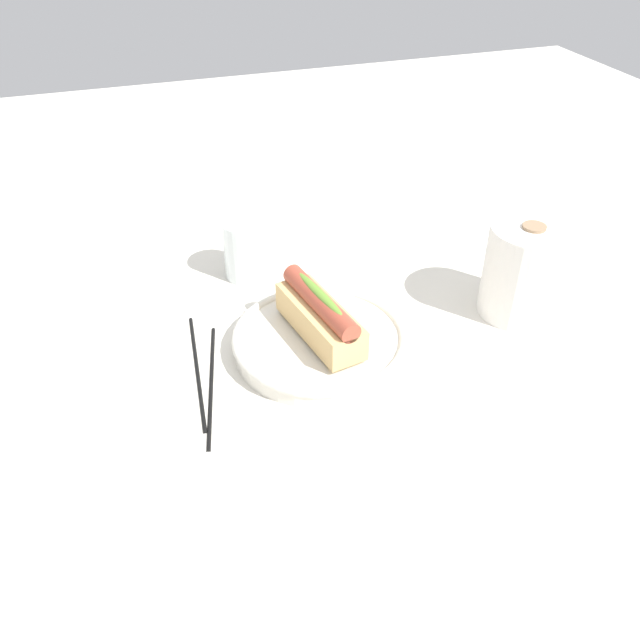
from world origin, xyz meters
name	(u,v)px	position (x,y,z in m)	size (l,w,h in m)	color
ground_plane	(319,339)	(0.00, 0.00, 0.00)	(2.40, 2.40, 0.00)	silver
serving_bowl	(320,341)	(0.02, -0.01, 0.02)	(0.23, 0.23, 0.03)	silver
hotdog_front	(320,315)	(0.02, -0.01, 0.06)	(0.16, 0.08, 0.06)	#DBB270
water_glass	(247,250)	(-0.18, -0.05, 0.04)	(0.07, 0.07, 0.09)	white
paper_towel_roll	(525,271)	(0.03, 0.28, 0.07)	(0.11, 0.11, 0.13)	white
chopstick_near	(211,382)	(0.04, -0.15, 0.00)	(0.01, 0.01, 0.22)	black
chopstick_far	(197,369)	(0.01, -0.16, 0.00)	(0.01, 0.01, 0.22)	black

